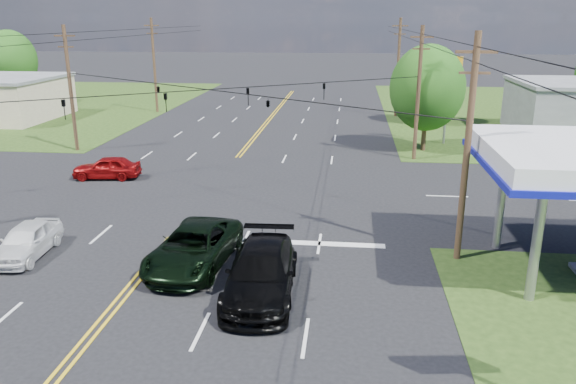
# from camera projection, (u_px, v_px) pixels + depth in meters

# --- Properties ---
(ground) EXTENTS (280.00, 280.00, 0.00)m
(ground) POSITION_uv_depth(u_px,v_px,m) (212.00, 189.00, 34.17)
(ground) COLOR black
(ground) RESTS_ON ground
(stop_bar) EXTENTS (10.00, 0.50, 0.02)m
(stop_bar) POSITION_uv_depth(u_px,v_px,m) (276.00, 242.00, 26.05)
(stop_bar) COLOR silver
(stop_bar) RESTS_ON ground
(pole_se) EXTENTS (1.60, 0.28, 9.50)m
(pole_se) POSITION_uv_depth(u_px,v_px,m) (467.00, 148.00, 22.80)
(pole_se) COLOR #442B1D
(pole_se) RESTS_ON ground
(pole_nw) EXTENTS (1.60, 0.28, 9.50)m
(pole_nw) POSITION_uv_depth(u_px,v_px,m) (70.00, 87.00, 42.62)
(pole_nw) COLOR #442B1D
(pole_nw) RESTS_ON ground
(pole_ne) EXTENTS (1.60, 0.28, 9.50)m
(pole_ne) POSITION_uv_depth(u_px,v_px,m) (418.00, 92.00, 39.89)
(pole_ne) COLOR #442B1D
(pole_ne) RESTS_ON ground
(pole_left_far) EXTENTS (1.60, 0.28, 10.00)m
(pole_left_far) POSITION_uv_depth(u_px,v_px,m) (154.00, 64.00, 60.57)
(pole_left_far) COLOR #442B1D
(pole_left_far) RESTS_ON ground
(pole_right_far) EXTENTS (1.60, 0.28, 10.00)m
(pole_right_far) POSITION_uv_depth(u_px,v_px,m) (398.00, 67.00, 57.85)
(pole_right_far) COLOR #442B1D
(pole_right_far) RESTS_ON ground
(span_wire_signals) EXTENTS (26.00, 18.00, 1.13)m
(span_wire_signals) POSITION_uv_depth(u_px,v_px,m) (208.00, 90.00, 32.39)
(span_wire_signals) COLOR black
(span_wire_signals) RESTS_ON ground
(power_lines) EXTENTS (26.04, 100.00, 0.64)m
(power_lines) POSITION_uv_depth(u_px,v_px,m) (197.00, 45.00, 29.72)
(power_lines) COLOR black
(power_lines) RESTS_ON ground
(tree_right_a) EXTENTS (5.70, 5.70, 8.18)m
(tree_right_a) POSITION_uv_depth(u_px,v_px,m) (427.00, 88.00, 42.64)
(tree_right_a) COLOR #442B1D
(tree_right_a) RESTS_ON ground
(tree_right_b) EXTENTS (4.94, 4.94, 7.09)m
(tree_right_b) POSITION_uv_depth(u_px,v_px,m) (438.00, 80.00, 53.96)
(tree_right_b) COLOR #442B1D
(tree_right_b) RESTS_ON ground
(tree_far_l) EXTENTS (6.08, 6.08, 8.72)m
(tree_far_l) POSITION_uv_depth(u_px,v_px,m) (10.00, 60.00, 66.36)
(tree_far_l) COLOR #442B1D
(tree_far_l) RESTS_ON ground
(pickup_dkgreen) EXTENTS (3.35, 6.27, 1.68)m
(pickup_dkgreen) POSITION_uv_depth(u_px,v_px,m) (194.00, 247.00, 23.32)
(pickup_dkgreen) COLOR black
(pickup_dkgreen) RESTS_ON ground
(suv_black) EXTENTS (2.71, 6.20, 1.77)m
(suv_black) POSITION_uv_depth(u_px,v_px,m) (261.00, 273.00, 20.87)
(suv_black) COLOR black
(suv_black) RESTS_ON ground
(pickup_white) EXTENTS (1.96, 4.34, 1.45)m
(pickup_white) POSITION_uv_depth(u_px,v_px,m) (27.00, 240.00, 24.33)
(pickup_white) COLOR white
(pickup_white) RESTS_ON ground
(sedan_red) EXTENTS (4.43, 2.20, 1.45)m
(sedan_red) POSITION_uv_depth(u_px,v_px,m) (107.00, 167.00, 36.20)
(sedan_red) COLOR maroon
(sedan_red) RESTS_ON ground
(polesign_ne) EXTENTS (1.97, 0.72, 7.17)m
(polesign_ne) POSITION_uv_depth(u_px,v_px,m) (449.00, 77.00, 44.79)
(polesign_ne) COLOR #A5A5AA
(polesign_ne) RESTS_ON ground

